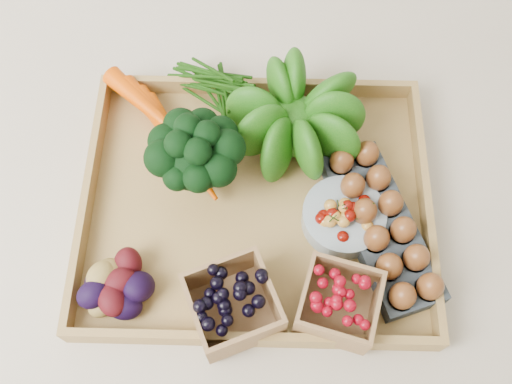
{
  "coord_description": "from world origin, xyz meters",
  "views": [
    {
      "loc": [
        0.01,
        -0.38,
        0.86
      ],
      "look_at": [
        0.0,
        0.0,
        0.06
      ],
      "focal_mm": 40.0,
      "sensor_mm": 36.0,
      "label": 1
    }
  ],
  "objects_px": {
    "cherry_bowl": "(343,217)",
    "tray": "(256,206)",
    "broccoli": "(198,165)",
    "egg_carton": "(380,227)"
  },
  "relations": [
    {
      "from": "cherry_bowl",
      "to": "egg_carton",
      "type": "distance_m",
      "value": 0.06
    },
    {
      "from": "broccoli",
      "to": "cherry_bowl",
      "type": "distance_m",
      "value": 0.24
    },
    {
      "from": "broccoli",
      "to": "cherry_bowl",
      "type": "height_order",
      "value": "broccoli"
    },
    {
      "from": "broccoli",
      "to": "egg_carton",
      "type": "bearing_deg",
      "value": -15.97
    },
    {
      "from": "tray",
      "to": "cherry_bowl",
      "type": "bearing_deg",
      "value": -11.23
    },
    {
      "from": "broccoli",
      "to": "cherry_bowl",
      "type": "xyz_separation_m",
      "value": [
        0.23,
        -0.07,
        -0.04
      ]
    },
    {
      "from": "cherry_bowl",
      "to": "tray",
      "type": "bearing_deg",
      "value": 168.77
    },
    {
      "from": "broccoli",
      "to": "cherry_bowl",
      "type": "bearing_deg",
      "value": -16.13
    },
    {
      "from": "egg_carton",
      "to": "tray",
      "type": "bearing_deg",
      "value": 147.83
    },
    {
      "from": "tray",
      "to": "egg_carton",
      "type": "relative_size",
      "value": 1.99
    }
  ]
}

